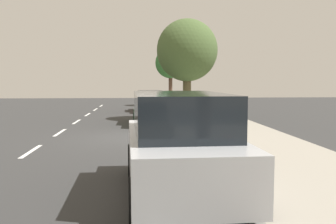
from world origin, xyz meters
TOP-DOWN VIEW (x-y plane):
  - ground at (0.00, 0.00)m, footprint 65.56×65.56m
  - sidewalk at (4.00, 0.00)m, footprint 3.90×40.98m
  - curb_edge at (1.97, 0.00)m, footprint 0.16×40.98m
  - lane_stripe_centre at (-3.24, -0.49)m, footprint 0.14×40.00m
  - lane_stripe_bike_edge at (0.50, 0.00)m, footprint 0.12×40.98m
  - parked_suv_silver_second at (0.95, -7.38)m, footprint 2.10×4.76m
  - parked_sedan_green_mid at (0.76, 4.74)m, footprint 1.87×4.42m
  - parked_sedan_red_far at (0.85, 12.34)m, footprint 2.04×4.50m
  - bicycle_at_curb at (1.50, -0.51)m, footprint 1.19×1.34m
  - cyclist_with_backpack at (1.72, -0.94)m, footprint 0.55×0.54m
  - street_tree_mid_block at (2.83, 6.41)m, footprint 3.40×3.40m
  - street_tree_far_end at (2.83, 17.95)m, footprint 2.64×2.64m

SIDE VIEW (x-z plane):
  - ground at x=0.00m, z-range 0.00..0.00m
  - lane_stripe_centre at x=-3.24m, z-range 0.00..0.01m
  - lane_stripe_bike_edge at x=0.50m, z-range 0.00..0.01m
  - sidewalk at x=4.00m, z-range 0.00..0.12m
  - curb_edge at x=1.97m, z-range 0.00..0.12m
  - bicycle_at_curb at x=1.50m, z-range -0.01..0.76m
  - parked_sedan_green_mid at x=0.76m, z-range -0.01..1.51m
  - parked_sedan_red_far at x=0.85m, z-range -0.01..1.51m
  - cyclist_with_backpack at x=1.72m, z-range 0.17..1.79m
  - parked_suv_silver_second at x=0.95m, z-range 0.03..2.02m
  - street_tree_far_end at x=2.83m, z-range 1.23..6.18m
  - street_tree_mid_block at x=2.83m, z-range 1.11..6.64m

